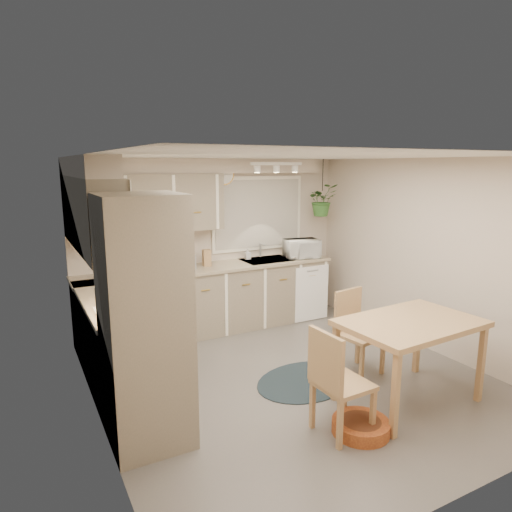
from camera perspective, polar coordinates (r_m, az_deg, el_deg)
name	(u,v)px	position (r m, az deg, el deg)	size (l,w,h in m)	color
floor	(292,379)	(5.21, 4.50, -15.09)	(4.20, 4.20, 0.00)	#5E5853
ceiling	(296,156)	(4.67, 4.96, 12.34)	(4.20, 4.20, 0.00)	silver
wall_back	(215,243)	(6.62, -5.18, 1.60)	(4.00, 0.04, 2.40)	beige
wall_front	(469,340)	(3.32, 25.07, -9.44)	(4.00, 0.04, 2.40)	beige
wall_left	(94,299)	(4.10, -19.56, -5.11)	(0.04, 4.20, 2.40)	beige
wall_right	(428,256)	(6.10, 20.72, 0.06)	(0.04, 4.20, 2.40)	beige
base_cab_left	(115,342)	(5.21, -17.23, -10.19)	(0.60, 1.85, 0.90)	gray
base_cab_back	(211,300)	(6.45, -5.65, -5.53)	(3.60, 0.60, 0.90)	gray
counter_left	(113,299)	(5.06, -17.43, -5.21)	(0.64, 1.89, 0.04)	tan
counter_back	(211,268)	(6.32, -5.70, -1.47)	(3.64, 0.64, 0.04)	tan
oven_stack	(145,323)	(3.86, -13.72, -8.16)	(0.65, 0.65, 2.10)	gray
wall_oven_face	(182,317)	(3.94, -9.18, -7.55)	(0.02, 0.56, 0.58)	white
upper_cab_left	(92,213)	(4.99, -19.84, 5.03)	(0.35, 2.00, 0.75)	gray
upper_cab_back	(147,204)	(6.06, -13.41, 6.39)	(2.00, 0.35, 0.75)	gray
soffit_left	(86,166)	(4.96, -20.51, 10.46)	(0.30, 2.00, 0.20)	beige
soffit_back	(204,166)	(6.31, -6.52, 11.13)	(3.60, 0.30, 0.20)	beige
cooktop	(126,312)	(4.51, -15.91, -6.79)	(0.52, 0.58, 0.02)	white
range_hood	(121,266)	(4.39, -16.48, -1.17)	(0.40, 0.60, 0.14)	white
window_blinds	(258,213)	(6.84, 0.28, 5.34)	(1.40, 0.02, 1.00)	beige
window_frame	(258,213)	(6.85, 0.24, 5.35)	(1.50, 0.02, 1.10)	white
sink	(267,263)	(6.72, 1.38, -0.82)	(0.70, 0.48, 0.10)	#A1A4A8
dishwasher_front	(312,293)	(6.89, 6.99, -4.66)	(0.58, 0.01, 0.83)	white
track_light_bar	(276,164)	(6.35, 2.57, 11.46)	(0.80, 0.04, 0.04)	white
wall_clock	(224,174)	(6.56, -4.00, 10.13)	(0.30, 0.30, 0.03)	gold
dining_table	(408,361)	(4.85, 18.48, -12.33)	(1.33, 0.89, 0.84)	tan
chair_left	(343,381)	(4.15, 10.86, -15.11)	(0.45, 0.45, 0.96)	tan
chair_back	(361,333)	(5.29, 12.95, -9.40)	(0.44, 0.44, 0.93)	tan
braided_rug	(306,381)	(5.17, 6.23, -15.26)	(1.17, 0.88, 0.01)	black
pet_bed	(361,427)	(4.37, 12.94, -20.07)	(0.51, 0.51, 0.12)	#BA6325
microwave	(302,247)	(6.88, 5.74, 1.18)	(0.50, 0.28, 0.34)	white
soap_bottle	(247,257)	(6.72, -1.08, -0.14)	(0.08, 0.17, 0.08)	white
hanging_plant	(322,204)	(7.00, 8.25, 6.51)	(0.44, 0.49, 0.38)	#306026
coffee_maker	(159,260)	(6.06, -12.00, -0.52)	(0.17, 0.21, 0.31)	black
toaster	(183,262)	(6.19, -9.11, -0.74)	(0.31, 0.18, 0.19)	#A1A4A8
knife_block	(207,258)	(6.34, -6.19, -0.21)	(0.10, 0.10, 0.23)	tan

